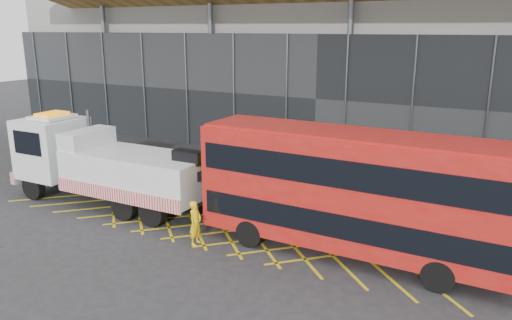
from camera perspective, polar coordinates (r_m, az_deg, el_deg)
The scene contains 6 objects.
ground_plane at distance 24.35m, azimuth -7.95°, elevation -5.40°, with size 120.00×120.00×0.00m, color #29292B.
road_markings at distance 23.08m, azimuth -3.11°, elevation -6.42°, with size 21.56×7.16×0.01m.
construction_building at distance 38.53m, azimuth 11.04°, elevation 15.53°, with size 55.00×23.97×18.00m.
recovery_truck at distance 25.19m, azimuth -17.12°, elevation -0.44°, with size 12.44×3.05×4.34m.
bus_towed at distance 18.72m, azimuth 10.99°, elevation -3.26°, with size 11.76×2.92×4.76m.
worker at distance 20.06m, azimuth -6.95°, elevation -7.14°, with size 0.66×0.43×1.80m, color yellow.
Camera 1 is at (13.73, -18.27, 8.41)m, focal length 35.00 mm.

